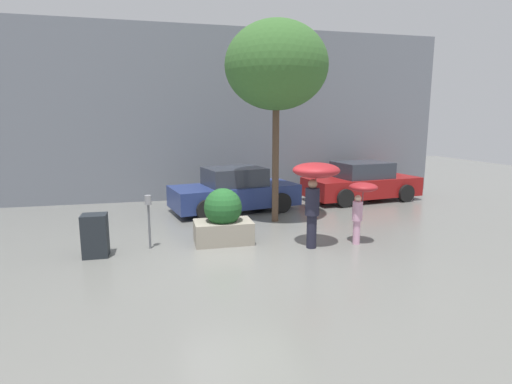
{
  "coord_description": "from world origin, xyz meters",
  "views": [
    {
      "loc": [
        -1.51,
        -7.88,
        2.8
      ],
      "look_at": [
        0.74,
        1.6,
        1.05
      ],
      "focal_mm": 28.0,
      "sensor_mm": 36.0,
      "label": 1
    }
  ],
  "objects_px": {
    "person_child": "(361,197)",
    "parking_meter": "(149,210)",
    "person_adult": "(315,179)",
    "planter_box": "(223,218)",
    "parked_car_near": "(234,191)",
    "newspaper_box": "(95,236)",
    "street_tree": "(276,66)",
    "parked_car_far": "(361,183)"
  },
  "relations": [
    {
      "from": "person_child",
      "to": "parking_meter",
      "type": "height_order",
      "value": "person_child"
    },
    {
      "from": "street_tree",
      "to": "parking_meter",
      "type": "distance_m",
      "value": 5.06
    },
    {
      "from": "person_child",
      "to": "newspaper_box",
      "type": "xyz_separation_m",
      "value": [
        -5.76,
        0.49,
        -0.64
      ]
    },
    {
      "from": "person_child",
      "to": "street_tree",
      "type": "height_order",
      "value": "street_tree"
    },
    {
      "from": "person_adult",
      "to": "newspaper_box",
      "type": "height_order",
      "value": "person_adult"
    },
    {
      "from": "person_adult",
      "to": "parked_car_far",
      "type": "height_order",
      "value": "person_adult"
    },
    {
      "from": "street_tree",
      "to": "newspaper_box",
      "type": "relative_size",
      "value": 5.99
    },
    {
      "from": "planter_box",
      "to": "parking_meter",
      "type": "distance_m",
      "value": 1.67
    },
    {
      "from": "person_adult",
      "to": "street_tree",
      "type": "bearing_deg",
      "value": 54.53
    },
    {
      "from": "person_adult",
      "to": "parking_meter",
      "type": "height_order",
      "value": "person_adult"
    },
    {
      "from": "person_child",
      "to": "parking_meter",
      "type": "relative_size",
      "value": 1.19
    },
    {
      "from": "street_tree",
      "to": "newspaper_box",
      "type": "xyz_separation_m",
      "value": [
        -4.46,
        -2.0,
        -3.76
      ]
    },
    {
      "from": "parked_car_near",
      "to": "street_tree",
      "type": "bearing_deg",
      "value": -163.06
    },
    {
      "from": "parked_car_near",
      "to": "parked_car_far",
      "type": "relative_size",
      "value": 0.99
    },
    {
      "from": "parked_car_far",
      "to": "parking_meter",
      "type": "xyz_separation_m",
      "value": [
        -7.21,
        -3.95,
        0.25
      ]
    },
    {
      "from": "person_child",
      "to": "street_tree",
      "type": "distance_m",
      "value": 4.2
    },
    {
      "from": "street_tree",
      "to": "parked_car_far",
      "type": "bearing_deg",
      "value": 30.17
    },
    {
      "from": "person_child",
      "to": "parking_meter",
      "type": "bearing_deg",
      "value": -167.96
    },
    {
      "from": "planter_box",
      "to": "parked_car_near",
      "type": "height_order",
      "value": "parked_car_near"
    },
    {
      "from": "planter_box",
      "to": "parked_car_far",
      "type": "height_order",
      "value": "parked_car_far"
    },
    {
      "from": "newspaper_box",
      "to": "planter_box",
      "type": "bearing_deg",
      "value": 6.99
    },
    {
      "from": "parked_car_far",
      "to": "newspaper_box",
      "type": "height_order",
      "value": "parked_car_far"
    },
    {
      "from": "person_adult",
      "to": "person_child",
      "type": "bearing_deg",
      "value": -43.9
    },
    {
      "from": "parked_car_near",
      "to": "newspaper_box",
      "type": "distance_m",
      "value": 5.07
    },
    {
      "from": "parked_car_near",
      "to": "parking_meter",
      "type": "height_order",
      "value": "parked_car_near"
    },
    {
      "from": "newspaper_box",
      "to": "person_adult",
      "type": "bearing_deg",
      "value": -5.2
    },
    {
      "from": "person_child",
      "to": "newspaper_box",
      "type": "height_order",
      "value": "person_child"
    },
    {
      "from": "parked_car_near",
      "to": "newspaper_box",
      "type": "height_order",
      "value": "parked_car_near"
    },
    {
      "from": "person_adult",
      "to": "person_child",
      "type": "relative_size",
      "value": 1.33
    },
    {
      "from": "parked_car_far",
      "to": "person_child",
      "type": "bearing_deg",
      "value": 144.01
    },
    {
      "from": "newspaper_box",
      "to": "street_tree",
      "type": "bearing_deg",
      "value": 24.18
    },
    {
      "from": "person_child",
      "to": "person_adult",
      "type": "bearing_deg",
      "value": -162.15
    },
    {
      "from": "person_child",
      "to": "street_tree",
      "type": "relative_size",
      "value": 0.26
    },
    {
      "from": "planter_box",
      "to": "parked_car_near",
      "type": "relative_size",
      "value": 0.32
    },
    {
      "from": "parked_car_near",
      "to": "planter_box",
      "type": "bearing_deg",
      "value": 153.23
    },
    {
      "from": "planter_box",
      "to": "parking_meter",
      "type": "height_order",
      "value": "planter_box"
    },
    {
      "from": "street_tree",
      "to": "parking_meter",
      "type": "height_order",
      "value": "street_tree"
    },
    {
      "from": "parked_car_far",
      "to": "planter_box",
      "type": "bearing_deg",
      "value": 117.23
    },
    {
      "from": "person_child",
      "to": "parked_car_far",
      "type": "relative_size",
      "value": 0.34
    },
    {
      "from": "planter_box",
      "to": "person_adult",
      "type": "distance_m",
      "value": 2.29
    },
    {
      "from": "parked_car_near",
      "to": "street_tree",
      "type": "distance_m",
      "value": 4.02
    },
    {
      "from": "parked_car_near",
      "to": "parked_car_far",
      "type": "bearing_deg",
      "value": -94.15
    }
  ]
}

